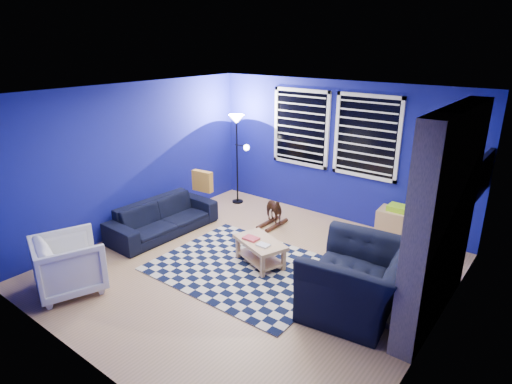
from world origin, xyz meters
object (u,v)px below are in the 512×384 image
tv (482,175)px  rocking_horse (272,210)px  sofa (163,217)px  armchair_big (357,280)px  cabinet (397,225)px  coffee_table (260,247)px  armchair_bent (69,264)px  floor_lamp (237,132)px

tv → rocking_horse: tv is taller
sofa → armchair_big: armchair_big is taller
rocking_horse → cabinet: bearing=-44.5°
sofa → rocking_horse: bearing=-42.1°
armchair_big → coffee_table: 1.63m
tv → coffee_table: bearing=-143.6°
armchair_bent → cabinet: size_ratio=1.27×
sofa → cabinet: cabinet is taller
armchair_big → coffee_table: (-1.61, 0.19, -0.14)m
coffee_table → floor_lamp: 2.86m
armchair_big → rocking_horse: size_ratio=2.30×
floor_lamp → armchair_bent: bearing=-85.0°
rocking_horse → cabinet: size_ratio=0.86×
coffee_table → cabinet: bearing=57.8°
cabinet → coffee_table: bearing=-126.7°
rocking_horse → coffee_table: bearing=-128.2°
armchair_big → rocking_horse: armchair_big is taller
tv → floor_lamp: (-4.33, -0.02, 0.06)m
sofa → tv: bearing=-65.0°
sofa → armchair_bent: armchair_bent is taller
sofa → armchair_big: (3.59, -0.06, 0.14)m
cabinet → armchair_bent: bearing=-129.3°
coffee_table → armchair_big: bearing=-6.7°
rocking_horse → coffee_table: rocking_horse is taller
sofa → armchair_big: bearing=-89.5°
tv → sofa: 4.94m
armchair_bent → rocking_horse: armchair_bent is taller
sofa → armchair_bent: (0.42, -1.93, 0.10)m
rocking_horse → armchair_bent: bearing=-171.6°
armchair_big → rocking_horse: bearing=-130.2°
tv → rocking_horse: bearing=-170.1°
sofa → rocking_horse: (1.31, 1.38, 0.03)m
sofa → cabinet: bearing=-54.9°
sofa → armchair_big: 3.59m
tv → rocking_horse: 3.33m
tv → sofa: (-4.41, -1.92, -1.12)m
tv → rocking_horse: size_ratio=1.78×
floor_lamp → armchair_big: bearing=-29.2°
coffee_table → cabinet: cabinet is taller
cabinet → floor_lamp: 3.41m
armchair_bent → armchair_big: bearing=-129.1°
rocking_horse → floor_lamp: size_ratio=0.31×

